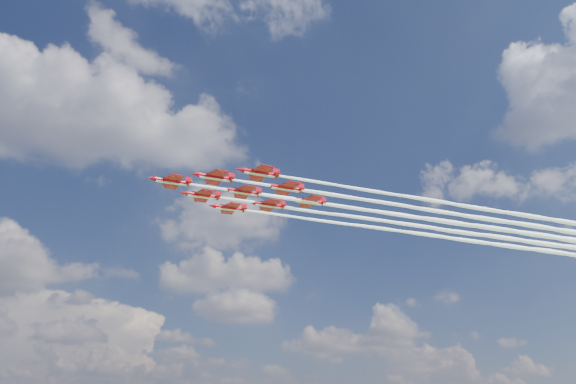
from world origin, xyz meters
name	(u,v)px	position (x,y,z in m)	size (l,w,h in m)	color
jet_lead	(402,215)	(50.67, 7.26, 80.76)	(146.14, 22.69, 2.88)	#B70A16
jet_row2_port	(443,212)	(61.15, 1.69, 80.76)	(146.14, 22.69, 2.88)	#B70A16
jet_row2_starb	(417,226)	(59.53, 15.15, 80.76)	(146.14, 22.69, 2.88)	#B70A16
jet_row3_port	(484,209)	(71.62, -3.88, 80.76)	(146.14, 22.69, 2.88)	#B70A16
jet_row3_centre	(455,223)	(70.01, 9.58, 80.76)	(146.14, 22.69, 2.88)	#B70A16
jet_row3_starb	(430,235)	(68.40, 23.04, 80.76)	(146.14, 22.69, 2.88)	#B70A16
jet_row4_port	(495,220)	(80.48, 4.01, 80.76)	(146.14, 22.69, 2.88)	#B70A16
jet_row4_starb	(467,233)	(78.87, 17.47, 80.76)	(146.14, 22.69, 2.88)	#B70A16
jet_tail	(505,230)	(89.34, 11.90, 80.76)	(146.14, 22.69, 2.88)	#B70A16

